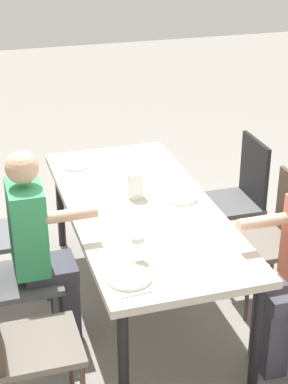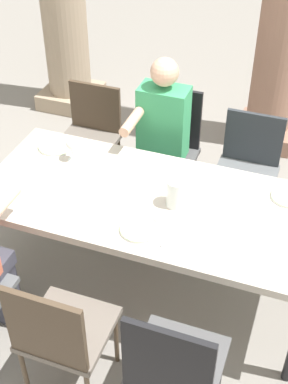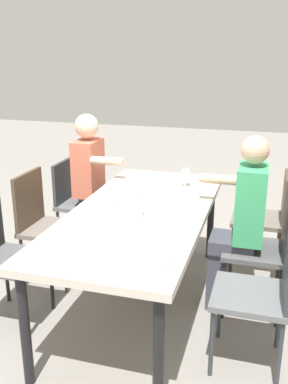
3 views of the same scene
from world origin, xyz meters
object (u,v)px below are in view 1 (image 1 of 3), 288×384
at_px(chair_mid_north, 8,270).
at_px(chair_east_north, 1,229).
at_px(diner_woman_green, 40,246).
at_px(wine_glass_0, 138,241).
at_px(dining_table, 141,214).
at_px(plate_1, 181,198).
at_px(chair_east_south, 239,193).
at_px(water_pitcher, 136,186).
at_px(plate_0, 129,277).
at_px(chair_west_north, 23,340).
at_px(chair_mid_south, 275,233).
at_px(plate_2, 75,165).

height_order(chair_mid_north, chair_east_north, chair_mid_north).
xyz_separation_m(chair_east_north, diner_woman_green, (-0.61, -0.19, 0.18)).
bearing_deg(wine_glass_0, diner_woman_green, 48.34).
height_order(dining_table, plate_1, plate_1).
distance_m(dining_table, plate_1, 0.29).
bearing_deg(diner_woman_green, chair_mid_north, 89.15).
height_order(chair_east_south, water_pitcher, chair_east_south).
bearing_deg(dining_table, wine_glass_0, 161.90).
relative_size(dining_table, plate_0, 8.35).
bearing_deg(chair_east_north, diner_woman_green, -162.33).
xyz_separation_m(wine_glass_0, plate_1, (0.64, -0.48, -0.11)).
distance_m(chair_west_north, diner_woman_green, 0.69).
relative_size(dining_table, chair_west_north, 2.36).
height_order(dining_table, wine_glass_0, wine_glass_0).
xyz_separation_m(chair_east_south, wine_glass_0, (-1.04, 1.09, 0.34)).
xyz_separation_m(chair_east_north, water_pitcher, (-0.28, -0.89, 0.33)).
distance_m(chair_mid_south, chair_east_south, 0.61).
height_order(plate_0, plate_2, same).
xyz_separation_m(plate_1, water_pitcher, (0.12, 0.28, 0.07)).
bearing_deg(chair_mid_north, plate_0, -135.84).
bearing_deg(chair_east_north, wine_glass_0, -146.85).
bearing_deg(chair_west_north, plate_1, -53.85).
bearing_deg(water_pitcher, dining_table, 178.80).
bearing_deg(plate_2, wine_glass_0, -176.56).
relative_size(dining_table, chair_east_north, 2.37).
height_order(chair_west_north, diner_woman_green, diner_woman_green).
relative_size(chair_mid_south, plate_1, 4.10).
bearing_deg(chair_west_north, chair_mid_south, -70.09).
distance_m(dining_table, chair_east_north, 0.99).
xyz_separation_m(chair_mid_south, chair_east_north, (0.60, 1.77, -0.01)).
height_order(diner_woman_green, plate_2, diner_woman_green).
height_order(plate_2, water_pitcher, water_pitcher).
bearing_deg(plate_2, chair_mid_north, 147.22).
height_order(chair_east_north, plate_1, chair_east_north).
distance_m(plate_0, plate_2, 1.54).
distance_m(dining_table, wine_glass_0, 0.68).
bearing_deg(dining_table, plate_1, -85.80).
xyz_separation_m(chair_mid_south, water_pitcher, (0.33, 0.88, 0.32)).
distance_m(plate_1, plate_2, 0.92).
relative_size(wine_glass_0, water_pitcher, 0.94).
bearing_deg(dining_table, plate_0, 159.03).
bearing_deg(chair_mid_north, chair_east_north, -0.71).
relative_size(dining_table, diner_woman_green, 1.60).
height_order(chair_mid_north, diner_woman_green, diner_woman_green).
distance_m(chair_mid_north, chair_east_south, 1.88).
height_order(chair_west_north, chair_mid_south, chair_mid_south).
relative_size(chair_west_north, chair_mid_south, 0.97).
bearing_deg(plate_0, plate_2, -0.65).
relative_size(dining_table, wine_glass_0, 12.73).
xyz_separation_m(chair_mid_north, plate_0, (-0.60, -0.59, 0.22)).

